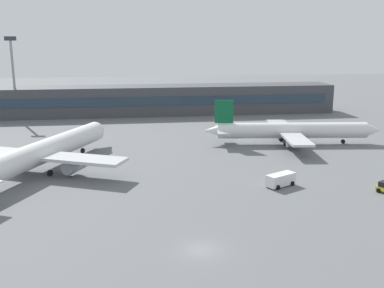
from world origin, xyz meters
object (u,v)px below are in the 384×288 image
at_px(floodlight_tower_west, 13,72).
at_px(airplane_near, 43,152).
at_px(airplane_mid, 293,131).
at_px(service_van_white, 281,179).

bearing_deg(floodlight_tower_west, airplane_near, -72.61).
height_order(airplane_mid, service_van_white, airplane_mid).
height_order(airplane_near, airplane_mid, airplane_near).
bearing_deg(service_van_white, floodlight_tower_west, 129.11).
distance_m(service_van_white, floodlight_tower_west, 92.57).
height_order(airplane_mid, floodlight_tower_west, floodlight_tower_west).
bearing_deg(airplane_near, service_van_white, -19.64).
height_order(airplane_near, service_van_white, airplane_near).
xyz_separation_m(airplane_near, service_van_white, (40.02, -14.28, -2.46)).
bearing_deg(floodlight_tower_west, service_van_white, -50.89).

